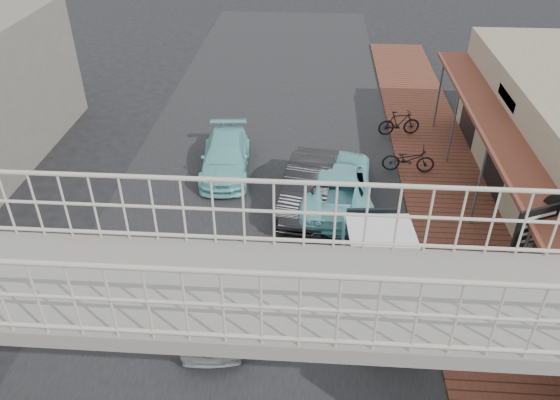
# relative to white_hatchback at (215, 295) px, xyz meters

# --- Properties ---
(ground) EXTENTS (120.00, 120.00, 0.00)m
(ground) POSITION_rel_white_hatchback_xyz_m (0.50, -0.58, -0.66)
(ground) COLOR black
(ground) RESTS_ON ground
(road_strip) EXTENTS (10.00, 60.00, 0.01)m
(road_strip) POSITION_rel_white_hatchback_xyz_m (0.50, -0.58, -0.65)
(road_strip) COLOR black
(road_strip) RESTS_ON ground
(sidewalk) EXTENTS (3.00, 40.00, 0.10)m
(sidewalk) POSITION_rel_white_hatchback_xyz_m (7.00, 2.42, -0.61)
(sidewalk) COLOR brown
(sidewalk) RESTS_ON ground
(footbridge) EXTENTS (16.40, 2.40, 6.34)m
(footbridge) POSITION_rel_white_hatchback_xyz_m (0.50, -4.58, 2.52)
(footbridge) COLOR gray
(footbridge) RESTS_ON ground
(white_hatchback) EXTENTS (1.96, 4.01, 1.32)m
(white_hatchback) POSITION_rel_white_hatchback_xyz_m (0.00, 0.00, 0.00)
(white_hatchback) COLOR silver
(white_hatchback) RESTS_ON ground
(dark_sedan) EXTENTS (2.07, 4.46, 1.41)m
(dark_sedan) POSITION_rel_white_hatchback_xyz_m (2.24, 5.28, 0.05)
(dark_sedan) COLOR black
(dark_sedan) RESTS_ON ground
(angkot_curb) EXTENTS (2.38, 5.07, 1.40)m
(angkot_curb) POSITION_rel_white_hatchback_xyz_m (3.15, 5.52, 0.04)
(angkot_curb) COLOR #7ED5DB
(angkot_curb) RESTS_ON ground
(angkot_far) EXTENTS (1.99, 4.23, 1.19)m
(angkot_far) POSITION_rel_white_hatchback_xyz_m (-0.84, 7.25, -0.06)
(angkot_far) COLOR #7DD8D9
(angkot_far) RESTS_ON ground
(angkot_van) EXTENTS (2.03, 3.98, 1.90)m
(angkot_van) POSITION_rel_white_hatchback_xyz_m (4.21, 0.74, 0.54)
(angkot_van) COLOR black
(angkot_van) RESTS_ON ground
(motorcycle_near) EXTENTS (1.89, 0.71, 0.98)m
(motorcycle_near) POSITION_rel_white_hatchback_xyz_m (5.80, 7.53, -0.07)
(motorcycle_near) COLOR black
(motorcycle_near) RESTS_ON sidewalk
(motorcycle_far) EXTENTS (1.79, 0.80, 1.04)m
(motorcycle_far) POSITION_rel_white_hatchback_xyz_m (5.80, 10.50, -0.04)
(motorcycle_far) COLOR black
(motorcycle_far) RESTS_ON sidewalk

